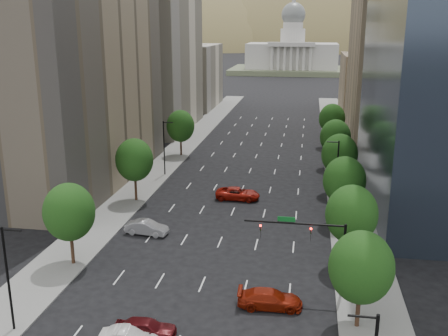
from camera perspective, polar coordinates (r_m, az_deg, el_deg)
The scene contains 25 objects.
sidewalk_left at distance 81.16m, azimuth -8.86°, elevation -1.66°, with size 6.00×200.00×0.15m, color slate.
sidewalk_right at distance 77.51m, azimuth 13.51°, elevation -2.75°, with size 6.00×200.00×0.15m, color slate.
midrise_cream_left at distance 121.58m, azimuth -7.18°, elevation 12.51°, with size 14.00×30.00×35.00m, color beige.
filler_left at distance 154.08m, azimuth -3.57°, elevation 10.08°, with size 14.00×26.00×18.00m, color beige.
parking_tan_right at distance 114.89m, azimuth 17.51°, elevation 10.49°, with size 14.00×30.00×30.00m, color #8C7759.
filler_right at distance 148.16m, azimuth 15.61°, elevation 8.93°, with size 14.00×26.00×16.00m, color #8C7759.
tree_right_0 at distance 43.00m, azimuth 14.94°, elevation -10.57°, with size 5.20×5.20×8.39m.
tree_right_1 at distance 52.94m, azimuth 13.92°, elevation -4.99°, with size 5.20×5.20×8.75m.
tree_right_2 at distance 64.33m, azimuth 13.17°, elevation -1.37°, with size 5.20×5.20×8.61m.
tree_right_3 at distance 75.81m, azimuth 12.66°, elevation 1.47°, with size 5.20×5.20×8.89m.
tree_right_4 at distance 89.53m, azimuth 12.21°, elevation 3.38°, with size 5.20×5.20×8.46m.
tree_right_5 at distance 105.16m, azimuth 11.86°, elevation 5.36°, with size 5.20×5.20×8.75m.
tree_left_0 at distance 54.27m, azimuth -16.75°, elevation -4.69°, with size 5.20×5.20×8.75m.
tree_left_1 at distance 71.80m, azimuth -9.88°, elevation 0.89°, with size 5.20×5.20×8.97m.
tree_left_2 at distance 96.15m, azimuth -4.83°, elevation 4.65°, with size 5.20×5.20×8.68m.
streetlight_rn at distance 71.21m, azimuth 12.36°, elevation -0.30°, with size 1.70×0.20×9.00m.
streetlight_ls at distance 44.79m, azimuth -22.73°, elevation -10.99°, with size 1.70×0.20×9.00m.
streetlight_ln at distance 83.91m, azimuth -6.60°, elevation 2.38°, with size 1.70×0.20×9.00m.
traffic_signal at distance 47.39m, azimuth 10.17°, elevation -8.02°, with size 9.12×0.40×7.38m.
capitol at distance 263.78m, azimuth 7.53°, elevation 12.22°, with size 60.00×40.00×35.20m.
foothills at distance 616.48m, azimuth 11.88°, elevation 9.63°, with size 720.00×413.00×263.00m.
car_red_near at distance 46.64m, azimuth 5.11°, elevation -14.22°, with size 2.30×5.67×1.65m, color maroon.
car_maroon at distance 43.00m, azimuth -8.69°, elevation -17.14°, with size 1.99×4.95×1.69m, color #490C0F.
car_silver at distance 61.79m, azimuth -8.54°, elevation -6.53°, with size 1.77×5.09×1.68m, color #9A9A9F.
car_red_far at distance 72.88m, azimuth 1.53°, elevation -2.84°, with size 2.85×6.19×1.72m, color #9A150B.
Camera 1 is at (9.32, -13.45, 24.04)m, focal length 41.35 mm.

